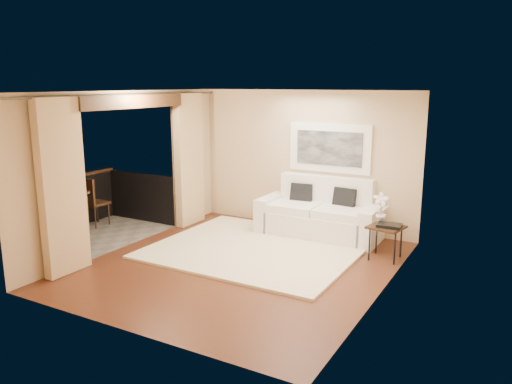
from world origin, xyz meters
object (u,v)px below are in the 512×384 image
Objects in this scene: sofa at (320,215)px; bistro_table at (64,198)px; balcony_chair_far at (91,198)px; orchid at (381,208)px; side_table at (386,229)px; ice_bucket at (62,187)px; balcony_chair_near at (76,213)px.

sofa is 2.59× the size of bistro_table.
bistro_table is at bearing 96.66° from balcony_chair_far.
orchid is at bearing -25.00° from sofa.
balcony_chair_far is (-0.04, 0.67, -0.15)m from bistro_table.
side_table is at bearing -166.77° from balcony_chair_far.
ice_bucket is (-5.74, -1.58, 0.41)m from side_table.
orchid reaches higher than ice_bucket.
ice_bucket is at bearing -152.89° from sofa.
bistro_table is at bearing -163.49° from side_table.
orchid is 5.74m from bistro_table.
sofa is 2.29× the size of balcony_chair_far.
balcony_chair_near is at bearing 126.32° from balcony_chair_far.
balcony_chair_near is at bearing -159.75° from side_table.
bistro_table is 0.93× the size of balcony_chair_near.
bistro_table reaches higher than side_table.
balcony_chair_near is (0.57, -0.88, -0.03)m from balcony_chair_far.
side_table is at bearing 35.62° from balcony_chair_near.
side_table is 0.64× the size of balcony_chair_near.
sofa is at bearing 29.45° from bistro_table.
sofa is at bearing 27.88° from ice_bucket.
side_table is 5.84m from bistro_table.
bistro_table is 0.24m from ice_bucket.
orchid reaches higher than bistro_table.
side_table is 1.16× the size of orchid.
ice_bucket reaches higher than side_table.
balcony_chair_far reaches higher than bistro_table.
sofa reaches higher than balcony_chair_far.
sofa is 4.46m from balcony_chair_near.
ice_bucket is at bearing -164.57° from side_table.
orchid is 2.59× the size of ice_bucket.
sofa is at bearing 50.55° from balcony_chair_near.
orchid reaches higher than balcony_chair_far.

